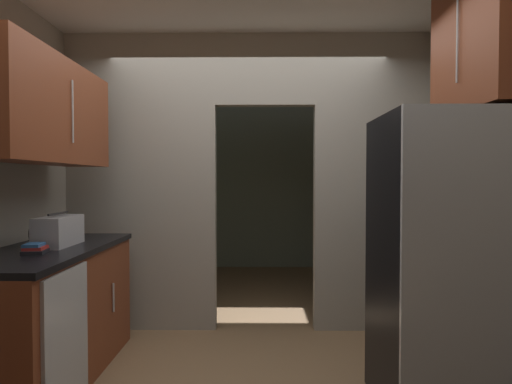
# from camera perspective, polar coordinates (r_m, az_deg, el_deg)

# --- Properties ---
(kitchen_partition) EXTENTS (3.35, 0.12, 2.72)m
(kitchen_partition) POSITION_cam_1_polar(r_m,az_deg,el_deg) (4.06, -1.60, 2.39)
(kitchen_partition) COLOR #9E998C
(kitchen_partition) RESTS_ON ground
(adjoining_room_shell) EXTENTS (3.35, 2.98, 2.72)m
(adjoining_room_shell) POSITION_cam_1_polar(r_m,az_deg,el_deg) (6.06, -0.49, 1.33)
(adjoining_room_shell) COLOR gray
(adjoining_room_shell) RESTS_ON ground
(refrigerator) EXTENTS (0.82, 0.79, 1.77)m
(refrigerator) POSITION_cam_1_polar(r_m,az_deg,el_deg) (2.88, 23.88, -8.61)
(refrigerator) COLOR black
(refrigerator) RESTS_ON ground
(lower_cabinet_run) EXTENTS (0.67, 1.62, 0.92)m
(lower_cabinet_run) POSITION_cam_1_polar(r_m,az_deg,el_deg) (3.43, -25.33, -14.21)
(lower_cabinet_run) COLOR brown
(lower_cabinet_run) RESTS_ON ground
(dishwasher) EXTENTS (0.02, 0.56, 0.86)m
(dishwasher) POSITION_cam_1_polar(r_m,az_deg,el_deg) (2.92, -23.40, -17.68)
(dishwasher) COLOR #B7BABC
(dishwasher) RESTS_ON ground
(upper_cabinet_counterside) EXTENTS (0.36, 1.46, 0.71)m
(upper_cabinet_counterside) POSITION_cam_1_polar(r_m,az_deg,el_deg) (3.34, -25.62, 9.40)
(upper_cabinet_counterside) COLOR brown
(upper_cabinet_fridgeside) EXTENTS (0.36, 0.90, 0.90)m
(upper_cabinet_fridgeside) POSITION_cam_1_polar(r_m,az_deg,el_deg) (3.15, 27.84, 17.27)
(upper_cabinet_fridgeside) COLOR brown
(boombox) EXTENTS (0.21, 0.42, 0.24)m
(boombox) POSITION_cam_1_polar(r_m,az_deg,el_deg) (3.40, -24.31, -4.63)
(boombox) COLOR #B2B2B7
(boombox) RESTS_ON lower_cabinet_run
(book_stack) EXTENTS (0.15, 0.18, 0.06)m
(book_stack) POSITION_cam_1_polar(r_m,az_deg,el_deg) (3.11, -26.79, -6.62)
(book_stack) COLOR black
(book_stack) RESTS_ON lower_cabinet_run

